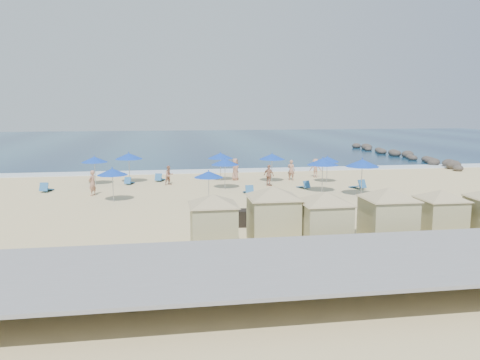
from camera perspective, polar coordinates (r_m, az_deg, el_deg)
name	(u,v)px	position (r m, az deg, el deg)	size (l,w,h in m)	color
ground	(243,203)	(30.55, 0.33, -2.87)	(160.00, 160.00, 0.00)	beige
ocean	(193,142)	(84.87, -5.74, 4.68)	(160.00, 80.00, 0.06)	#0D294A
surf_line	(217,171)	(45.69, -2.83, 1.11)	(160.00, 2.50, 0.08)	white
seawall	(302,260)	(17.64, 7.59, -9.64)	(160.00, 6.10, 1.22)	gray
rock_jetty	(399,154)	(61.87, 18.87, 2.99)	(2.56, 26.66, 0.96)	#312B29
trash_bin	(244,218)	(24.79, 0.53, -4.63)	(0.86, 0.86, 0.86)	black
cabana_0	(213,214)	(20.74, -3.27, -4.20)	(4.29, 4.29, 2.69)	tan
cabana_1	(273,207)	(21.51, 4.07, -3.34)	(4.68, 4.68, 2.94)	tan
cabana_2	(325,212)	(21.25, 10.29, -3.90)	(4.40, 4.40, 2.76)	tan
cabana_3	(388,208)	(22.44, 17.60, -3.31)	(4.60, 4.60, 2.88)	tan
cabana_4	(441,208)	(24.31, 23.27, -3.10)	(4.13, 4.13, 2.59)	tan
umbrella_0	(94,159)	(39.25, -17.33, 2.40)	(2.09, 2.09, 2.37)	#A5A8AD
umbrella_1	(112,172)	(31.89, -15.30, 0.97)	(2.03, 2.03, 2.31)	#A5A8AD
umbrella_2	(129,156)	(39.47, -13.40, 2.85)	(2.26, 2.26, 2.57)	#A5A8AD
umbrella_3	(225,162)	(35.51, -1.85, 2.22)	(2.13, 2.13, 2.42)	#A5A8AD
umbrella_4	(209,174)	(30.43, -3.85, 0.70)	(1.92, 1.92, 2.19)	#A5A8AD
umbrella_5	(220,156)	(39.56, -2.41, 2.97)	(2.17, 2.17, 2.47)	#A5A8AD
umbrella_6	(323,162)	(34.52, 10.05, 2.23)	(2.33, 2.33, 2.65)	#A5A8AD
umbrella_7	(272,157)	(38.97, 3.92, 2.87)	(2.17, 2.17, 2.47)	#A5A8AD
umbrella_8	(327,159)	(39.33, 10.59, 2.51)	(1.98, 1.98, 2.25)	#A5A8AD
umbrella_9	(362,163)	(33.70, 14.68, 2.02)	(2.39, 2.39, 2.72)	#A5A8AD
beach_chair_0	(46,188)	(37.47, -22.58, -0.95)	(0.82, 1.45, 0.75)	#2A619A
beach_chair_1	(129,182)	(38.98, -13.38, -0.20)	(0.81, 1.28, 0.65)	#2A619A
beach_chair_2	(160,178)	(40.09, -9.78, 0.20)	(0.92, 1.41, 0.72)	#2A619A
beach_chair_3	(249,191)	(33.67, 1.05, -1.33)	(0.60, 1.32, 0.72)	#2A619A
beach_chair_4	(304,186)	(36.33, 7.84, -0.69)	(0.88, 1.30, 0.66)	#2A619A
beach_chair_5	(359,185)	(36.99, 14.28, -0.65)	(1.03, 1.52, 0.77)	#2A619A
beachgoer_0	(92,183)	(34.68, -17.57, -0.35)	(0.66, 0.43, 1.80)	tan
beachgoer_1	(169,175)	(38.09, -8.64, 0.58)	(0.76, 0.59, 1.56)	tan
beachgoer_2	(269,175)	(37.19, 3.55, 0.57)	(1.00, 0.42, 1.70)	tan
beachgoer_3	(316,168)	(42.23, 9.19, 1.45)	(1.08, 0.62, 1.66)	tan
beachgoer_4	(235,169)	(40.05, -0.59, 1.31)	(0.92, 0.60, 1.88)	tan
beachgoer_5	(291,170)	(40.27, 6.25, 1.22)	(0.64, 0.42, 1.76)	tan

